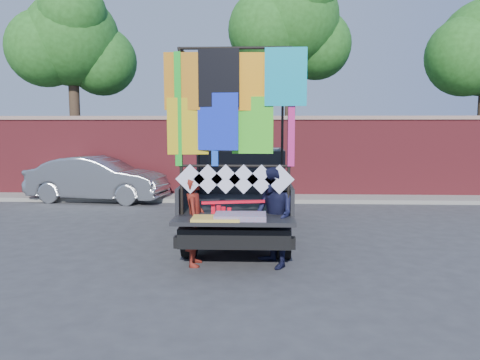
{
  "coord_description": "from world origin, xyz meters",
  "views": [
    {
      "loc": [
        -0.06,
        -8.04,
        2.32
      ],
      "look_at": [
        -0.38,
        -0.09,
        1.38
      ],
      "focal_mm": 35.0,
      "sensor_mm": 36.0,
      "label": 1
    }
  ],
  "objects_px": {
    "pickup_truck": "(241,190)",
    "man": "(273,217)",
    "sedan": "(98,179)",
    "woman": "(194,220)"
  },
  "relations": [
    {
      "from": "pickup_truck",
      "to": "man",
      "type": "bearing_deg",
      "value": -77.12
    },
    {
      "from": "pickup_truck",
      "to": "woman",
      "type": "height_order",
      "value": "pickup_truck"
    },
    {
      "from": "sedan",
      "to": "woman",
      "type": "height_order",
      "value": "woman"
    },
    {
      "from": "woman",
      "to": "man",
      "type": "height_order",
      "value": "man"
    },
    {
      "from": "pickup_truck",
      "to": "man",
      "type": "xyz_separation_m",
      "value": [
        0.62,
        -2.71,
        -0.06
      ]
    },
    {
      "from": "man",
      "to": "woman",
      "type": "bearing_deg",
      "value": -117.18
    },
    {
      "from": "sedan",
      "to": "man",
      "type": "bearing_deg",
      "value": -133.83
    },
    {
      "from": "pickup_truck",
      "to": "sedan",
      "type": "relative_size",
      "value": 1.35
    },
    {
      "from": "sedan",
      "to": "man",
      "type": "distance_m",
      "value": 8.26
    },
    {
      "from": "sedan",
      "to": "woman",
      "type": "xyz_separation_m",
      "value": [
        3.85,
        -6.42,
        0.07
      ]
    }
  ]
}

